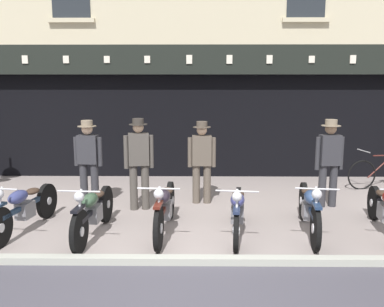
# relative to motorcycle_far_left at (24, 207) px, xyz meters

# --- Properties ---
(shop_facade) EXTENTS (12.10, 4.42, 5.98)m
(shop_facade) POSITION_rel_motorcycle_far_left_xyz_m (2.61, 5.77, 1.24)
(shop_facade) COLOR black
(shop_facade) RESTS_ON ground
(motorcycle_far_left) EXTENTS (0.62, 2.03, 0.91)m
(motorcycle_far_left) POSITION_rel_motorcycle_far_left_xyz_m (0.00, 0.00, 0.00)
(motorcycle_far_left) COLOR black
(motorcycle_far_left) RESTS_ON ground
(motorcycle_left) EXTENTS (0.62, 2.00, 0.91)m
(motorcycle_left) POSITION_rel_motorcycle_far_left_xyz_m (1.18, -0.19, 0.01)
(motorcycle_left) COLOR black
(motorcycle_left) RESTS_ON ground
(motorcycle_center_left) EXTENTS (0.62, 2.12, 0.93)m
(motorcycle_center_left) POSITION_rel_motorcycle_far_left_xyz_m (2.30, -0.03, 0.02)
(motorcycle_center_left) COLOR black
(motorcycle_center_left) RESTS_ON ground
(motorcycle_center) EXTENTS (0.62, 1.94, 0.89)m
(motorcycle_center) POSITION_rel_motorcycle_far_left_xyz_m (3.47, -0.10, -0.01)
(motorcycle_center) COLOR black
(motorcycle_center) RESTS_ON ground
(motorcycle_center_right) EXTENTS (0.62, 2.08, 0.93)m
(motorcycle_center_right) POSITION_rel_motorcycle_far_left_xyz_m (4.63, -0.03, 0.01)
(motorcycle_center_right) COLOR black
(motorcycle_center_right) RESTS_ON ground
(salesman_left) EXTENTS (0.56, 0.35, 1.70)m
(salesman_left) POSITION_rel_motorcycle_far_left_xyz_m (0.71, 1.42, 0.53)
(salesman_left) COLOR #2D2D33
(salesman_left) RESTS_ON ground
(shopkeeper_center) EXTENTS (0.55, 0.34, 1.76)m
(shopkeeper_center) POSITION_rel_motorcycle_far_left_xyz_m (1.72, 1.24, 0.56)
(shopkeeper_center) COLOR #47423D
(shopkeeper_center) RESTS_ON ground
(salesman_right) EXTENTS (0.56, 0.35, 1.66)m
(salesman_right) POSITION_rel_motorcycle_far_left_xyz_m (2.92, 1.67, 0.50)
(salesman_right) COLOR brown
(salesman_right) RESTS_ON ground
(assistant_far_right) EXTENTS (0.56, 0.37, 1.72)m
(assistant_far_right) POSITION_rel_motorcycle_far_left_xyz_m (5.39, 1.46, 0.55)
(assistant_far_right) COLOR #2D2D33
(assistant_far_right) RESTS_ON ground
(advert_board_near) EXTENTS (0.77, 0.03, 0.90)m
(advert_board_near) POSITION_rel_motorcycle_far_left_xyz_m (4.71, 4.13, 1.22)
(advert_board_near) COLOR silver
(advert_board_far) EXTENTS (0.77, 0.03, 1.07)m
(advert_board_far) POSITION_rel_motorcycle_far_left_xyz_m (5.80, 4.13, 1.23)
(advert_board_far) COLOR silver
(leaning_bicycle) EXTENTS (1.76, 0.51, 0.94)m
(leaning_bicycle) POSITION_rel_motorcycle_far_left_xyz_m (7.12, 2.89, -0.05)
(leaning_bicycle) COLOR black
(leaning_bicycle) RESTS_ON ground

